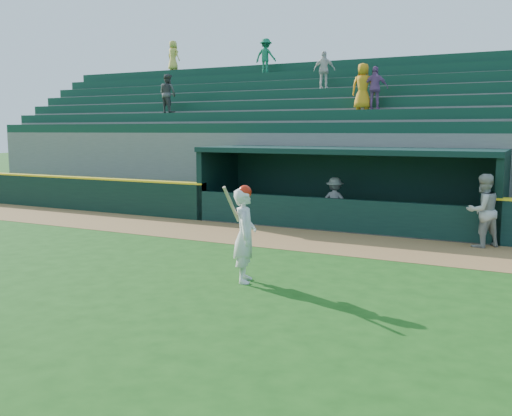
% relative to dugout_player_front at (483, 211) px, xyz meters
% --- Properties ---
extents(ground, '(120.00, 120.00, 0.00)m').
position_rel_dugout_player_front_xyz_m(ground, '(-4.27, -6.09, -0.95)').
color(ground, '#194A12').
rests_on(ground, ground).
extents(warning_track, '(40.00, 3.00, 0.01)m').
position_rel_dugout_player_front_xyz_m(warning_track, '(-4.27, -1.19, -0.95)').
color(warning_track, olive).
rests_on(warning_track, ground).
extents(field_wall_left, '(15.50, 0.30, 1.20)m').
position_rel_dugout_player_front_xyz_m(field_wall_left, '(-16.52, 0.46, -0.35)').
color(field_wall_left, black).
rests_on(field_wall_left, ground).
extents(wall_stripe_left, '(15.50, 0.32, 0.06)m').
position_rel_dugout_player_front_xyz_m(wall_stripe_left, '(-16.52, 0.46, 0.28)').
color(wall_stripe_left, yellow).
rests_on(wall_stripe_left, field_wall_left).
extents(dugout_player_front, '(1.17, 1.16, 1.90)m').
position_rel_dugout_player_front_xyz_m(dugout_player_front, '(0.00, 0.00, 0.00)').
color(dugout_player_front, '#A6A7A1').
rests_on(dugout_player_front, ground).
extents(dugout_player_inside, '(1.05, 0.70, 1.52)m').
position_rel_dugout_player_front_xyz_m(dugout_player_inside, '(-4.57, 1.60, -0.19)').
color(dugout_player_inside, '#A0A09B').
rests_on(dugout_player_inside, ground).
extents(dugout, '(9.40, 2.80, 2.46)m').
position_rel_dugout_player_front_xyz_m(dugout, '(-4.27, 1.91, 0.41)').
color(dugout, slate).
rests_on(dugout, ground).
extents(stands, '(34.50, 6.27, 7.44)m').
position_rel_dugout_player_front_xyz_m(stands, '(-4.27, 6.47, 1.44)').
color(stands, slate).
rests_on(stands, ground).
extents(batter_at_plate, '(0.68, 0.89, 1.96)m').
position_rel_dugout_player_front_xyz_m(batter_at_plate, '(-3.84, -5.81, 0.02)').
color(batter_at_plate, silver).
rests_on(batter_at_plate, ground).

